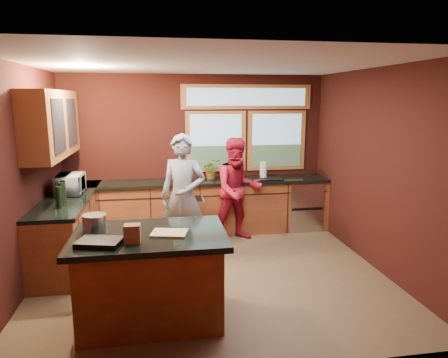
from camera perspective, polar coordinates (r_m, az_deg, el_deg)
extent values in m
plane|color=brown|center=(5.46, -1.79, -13.37)|extent=(4.50, 4.50, 0.00)
cube|color=black|center=(7.01, -4.01, 3.68)|extent=(4.50, 0.02, 2.70)
cube|color=black|center=(3.13, 2.89, -6.01)|extent=(4.50, 0.02, 2.70)
cube|color=black|center=(5.26, -26.98, -0.12)|extent=(0.02, 4.00, 2.70)
cube|color=black|center=(5.78, 20.82, 1.32)|extent=(0.02, 4.00, 2.70)
cube|color=silver|center=(4.98, -1.99, 16.15)|extent=(4.50, 4.00, 0.02)
cube|color=#8AADC0|center=(7.01, -1.16, 5.35)|extent=(1.06, 0.02, 1.06)
cube|color=#8AADC0|center=(7.25, 7.51, 5.45)|extent=(1.06, 0.02, 1.06)
cube|color=#9E5F2E|center=(7.07, 3.32, 11.64)|extent=(2.30, 0.02, 0.42)
cube|color=maroon|center=(5.95, -23.41, 7.22)|extent=(0.36, 1.80, 0.90)
cube|color=maroon|center=(6.90, -3.67, -4.16)|extent=(4.50, 0.60, 0.88)
cube|color=black|center=(6.78, -3.72, -0.39)|extent=(4.50, 0.64, 0.05)
cube|color=#B7B7BC|center=(7.29, 10.99, -3.62)|extent=(0.60, 0.58, 0.85)
cube|color=black|center=(6.94, 5.38, -0.14)|extent=(0.66, 0.46, 0.05)
cube|color=maroon|center=(6.20, -21.22, -6.75)|extent=(0.60, 2.30, 0.88)
cube|color=black|center=(6.07, -21.45, -2.57)|extent=(0.64, 2.30, 0.05)
cube|color=maroon|center=(4.34, -10.36, -13.96)|extent=(1.40, 0.90, 0.88)
cube|color=black|center=(4.16, -10.60, -8.03)|extent=(1.55, 1.05, 0.06)
imported|color=slate|center=(5.74, -5.86, -2.60)|extent=(0.77, 0.64, 1.81)
imported|color=maroon|center=(6.45, 1.99, -1.54)|extent=(0.90, 0.75, 1.69)
imported|color=#999999|center=(6.18, -21.09, -0.70)|extent=(0.35, 0.52, 0.29)
imported|color=#999999|center=(6.83, -1.73, 1.42)|extent=(0.32, 0.27, 0.35)
cylinder|color=white|center=(6.96, 5.65, 1.26)|extent=(0.12, 0.12, 0.28)
cube|color=tan|center=(4.10, -7.81, -7.65)|extent=(0.40, 0.32, 0.02)
cylinder|color=#B0B0B5|center=(4.32, -17.97, -6.01)|extent=(0.24, 0.24, 0.18)
cube|color=brown|center=(3.90, -12.96, -7.64)|extent=(0.16, 0.13, 0.18)
cube|color=black|center=(3.95, -17.31, -8.60)|extent=(0.46, 0.37, 0.05)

